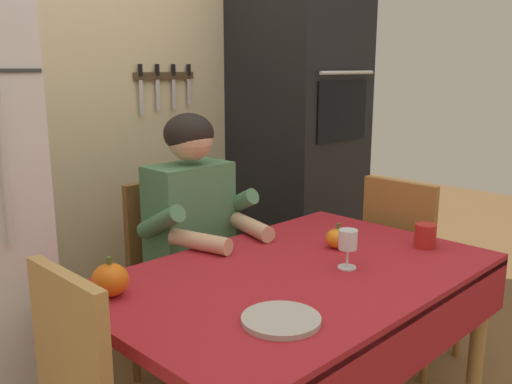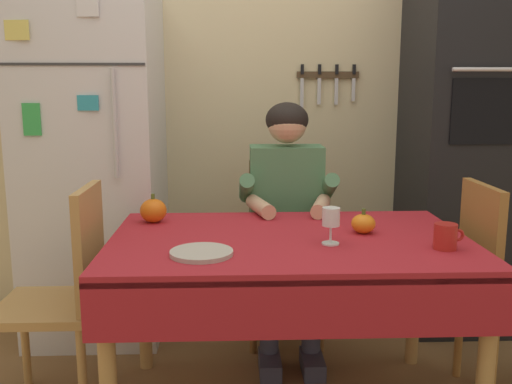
% 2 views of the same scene
% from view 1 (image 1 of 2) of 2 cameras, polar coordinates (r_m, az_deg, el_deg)
% --- Properties ---
extents(back_wall_assembly, '(3.70, 0.13, 2.60)m').
position_cam_1_polar(back_wall_assembly, '(2.83, -14.73, 9.68)').
color(back_wall_assembly, beige).
rests_on(back_wall_assembly, ground).
extents(wall_oven, '(0.60, 0.64, 2.10)m').
position_cam_1_polar(wall_oven, '(3.23, 4.38, 5.94)').
color(wall_oven, black).
rests_on(wall_oven, ground).
extents(dining_table, '(1.40, 0.90, 0.74)m').
position_cam_1_polar(dining_table, '(1.97, 4.71, -10.53)').
color(dining_table, tan).
rests_on(dining_table, ground).
extents(chair_behind_person, '(0.40, 0.40, 0.93)m').
position_cam_1_polar(chair_behind_person, '(2.59, -8.32, -8.21)').
color(chair_behind_person, brown).
rests_on(chair_behind_person, ground).
extents(seated_person, '(0.47, 0.55, 1.25)m').
position_cam_1_polar(seated_person, '(2.37, -5.75, -4.32)').
color(seated_person, '#38384C').
rests_on(seated_person, ground).
extents(chair_right_side, '(0.40, 0.40, 0.93)m').
position_cam_1_polar(chair_right_side, '(2.77, 15.20, -7.11)').
color(chair_right_side, '#9E6B33').
rests_on(chair_right_side, ground).
extents(coffee_mug, '(0.11, 0.08, 0.09)m').
position_cam_1_polar(coffee_mug, '(2.27, 16.99, -4.30)').
color(coffee_mug, '#B2231E').
rests_on(coffee_mug, dining_table).
extents(wine_glass, '(0.07, 0.07, 0.14)m').
position_cam_1_polar(wine_glass, '(1.96, 9.40, -5.07)').
color(wine_glass, white).
rests_on(wine_glass, dining_table).
extents(pumpkin_large, '(0.11, 0.11, 0.13)m').
position_cam_1_polar(pumpkin_large, '(1.79, -14.73, -8.70)').
color(pumpkin_large, orange).
rests_on(pumpkin_large, dining_table).
extents(pumpkin_medium, '(0.10, 0.10, 0.10)m').
position_cam_1_polar(pumpkin_medium, '(2.19, 8.40, -4.71)').
color(pumpkin_medium, orange).
rests_on(pumpkin_medium, dining_table).
extents(serving_tray, '(0.22, 0.22, 0.02)m').
position_cam_1_polar(serving_tray, '(1.58, 2.58, -12.94)').
color(serving_tray, '#B7B2A8').
rests_on(serving_tray, dining_table).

